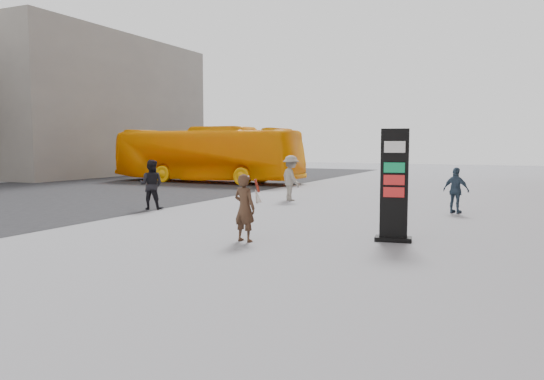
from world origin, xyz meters
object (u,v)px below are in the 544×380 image
at_px(pedestrian_a, 151,185).
at_px(bus, 206,155).
at_px(info_pylon, 394,185).
at_px(woman, 245,207).
at_px(pedestrian_b, 291,178).
at_px(pedestrian_c, 456,190).

bearing_deg(pedestrian_a, bus, -83.70).
height_order(info_pylon, bus, bus).
height_order(info_pylon, woman, info_pylon).
xyz_separation_m(bus, pedestrian_b, (8.49, -7.24, -0.72)).
relative_size(info_pylon, woman, 1.66).
bearing_deg(pedestrian_c, woman, 83.35).
height_order(pedestrian_b, pedestrian_c, pedestrian_b).
bearing_deg(pedestrian_a, pedestrian_b, -142.56).
height_order(pedestrian_a, pedestrian_b, pedestrian_b).
distance_m(bus, pedestrian_a, 12.99).
relative_size(info_pylon, bus, 0.22).
xyz_separation_m(woman, bus, (-10.99, 15.81, 0.81)).
xyz_separation_m(info_pylon, woman, (-3.10, -1.49, -0.50)).
bearing_deg(woman, bus, -43.48).
bearing_deg(pedestrian_c, pedestrian_b, 9.94).
bearing_deg(info_pylon, pedestrian_b, 119.16).
bearing_deg(pedestrian_b, bus, 1.15).
bearing_deg(pedestrian_c, info_pylon, 103.77).
bearing_deg(info_pylon, bus, 125.35).
distance_m(info_pylon, pedestrian_a, 9.19).
bearing_deg(bus, pedestrian_a, -155.26).
height_order(bus, pedestrian_b, bus).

